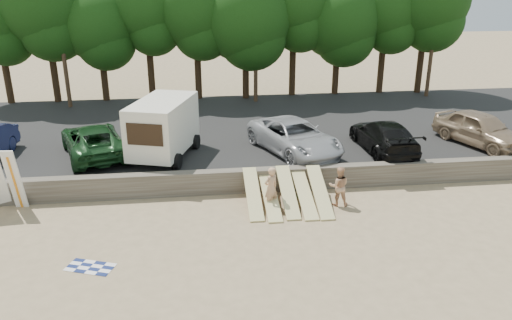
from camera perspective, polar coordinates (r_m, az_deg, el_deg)
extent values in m
plane|color=tan|center=(18.72, -0.09, -7.33)|extent=(120.00, 120.00, 0.00)
cube|color=#6B6356|center=(21.20, -1.08, -2.35)|extent=(44.00, 0.50, 1.00)
cube|color=#282828|center=(28.28, -2.69, 3.27)|extent=(44.00, 14.50, 0.70)
cylinder|color=#382616|center=(36.63, -26.61, 8.77)|extent=(0.44, 0.44, 3.79)
cylinder|color=#382616|center=(35.71, -22.11, 9.62)|extent=(0.44, 0.44, 4.34)
sphere|color=#1B4C15|center=(35.25, -23.06, 16.37)|extent=(5.97, 5.97, 5.97)
cylinder|color=#382616|center=(35.11, -16.99, 9.37)|extent=(0.44, 0.44, 3.49)
sphere|color=#1B4C15|center=(34.66, -17.59, 14.90)|extent=(5.16, 5.16, 5.16)
cylinder|color=#382616|center=(34.66, -11.94, 10.23)|extent=(0.44, 0.44, 4.15)
sphere|color=#1B4C15|center=(34.19, -12.46, 16.92)|extent=(4.81, 4.81, 4.81)
cylinder|color=#382616|center=(34.33, -6.65, 10.34)|extent=(0.44, 0.44, 4.04)
sphere|color=#1B4C15|center=(33.86, -6.94, 16.92)|extent=(5.34, 5.34, 5.34)
cylinder|color=#382616|center=(34.20, -1.19, 10.15)|extent=(0.44, 0.44, 3.71)
sphere|color=#1B4C15|center=(33.73, -1.23, 16.21)|extent=(6.13, 6.13, 6.13)
cylinder|color=#382616|center=(35.19, 4.20, 10.90)|extent=(0.44, 0.44, 4.31)
sphere|color=#1B4C15|center=(34.73, 4.39, 17.76)|extent=(5.17, 5.17, 5.17)
cylinder|color=#382616|center=(35.98, 9.12, 10.29)|extent=(0.44, 0.44, 3.55)
sphere|color=#1B4C15|center=(35.54, 9.45, 15.79)|extent=(5.64, 5.64, 5.64)
cylinder|color=#382616|center=(36.98, 14.14, 10.59)|extent=(0.44, 0.44, 4.03)
sphere|color=#1B4C15|center=(36.54, 14.69, 16.66)|extent=(4.91, 4.91, 4.91)
cylinder|color=#382616|center=(37.69, 18.27, 10.64)|extent=(0.44, 0.44, 4.38)
cylinder|color=#473321|center=(33.57, -21.40, 13.16)|extent=(0.26, 0.26, 9.00)
cylinder|color=#473321|center=(32.86, -0.04, 14.39)|extent=(0.26, 0.26, 9.00)
cylinder|color=#473321|center=(36.33, 19.69, 13.83)|extent=(0.26, 0.26, 9.00)
cube|color=silver|center=(23.27, -10.57, 3.94)|extent=(3.30, 4.66, 2.32)
cube|color=black|center=(21.33, -12.62, 2.84)|extent=(1.52, 0.52, 0.95)
cylinder|color=black|center=(22.87, -14.18, 0.22)|extent=(0.41, 0.73, 0.70)
cylinder|color=black|center=(22.05, -8.93, -0.14)|extent=(0.41, 0.73, 0.70)
cylinder|color=black|center=(25.24, -11.65, 2.36)|extent=(0.41, 0.73, 0.70)
cylinder|color=black|center=(24.50, -6.84, 2.09)|extent=(0.41, 0.73, 0.70)
imported|color=#143718|center=(24.47, -18.09, 2.15)|extent=(4.08, 5.88, 1.49)
imported|color=#AAABAF|center=(23.76, 4.42, 2.67)|extent=(4.44, 6.12, 1.55)
imported|color=black|center=(24.73, 14.38, 2.70)|extent=(2.21, 5.11, 1.46)
imported|color=#92795D|center=(27.10, 24.26, 3.28)|extent=(3.52, 5.27, 1.67)
cube|color=white|center=(21.42, -25.88, -2.04)|extent=(0.55, 0.62, 2.56)
cube|color=#D3C785|center=(19.84, -0.34, -3.83)|extent=(0.56, 2.83, 1.13)
cube|color=#D3C785|center=(19.88, 1.64, -4.25)|extent=(0.56, 2.92, 0.83)
cube|color=#D3C785|center=(19.98, 3.65, -3.63)|extent=(0.56, 2.82, 1.17)
cube|color=#D3C785|center=(20.08, 5.57, -3.93)|extent=(0.56, 2.89, 0.93)
cube|color=#D3C785|center=(20.09, 7.32, -3.59)|extent=(0.56, 2.81, 1.18)
imported|color=tan|center=(19.58, 1.72, -3.21)|extent=(0.76, 0.68, 1.74)
imported|color=tan|center=(20.12, 9.46, -2.96)|extent=(0.89, 0.74, 1.64)
cube|color=#227D48|center=(20.91, 5.25, -3.80)|extent=(0.40, 0.33, 0.32)
cube|color=#DF5B1A|center=(20.93, 1.77, -3.84)|extent=(0.32, 0.27, 0.22)
plane|color=white|center=(17.04, -18.41, -11.54)|extent=(1.93, 1.93, 0.00)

